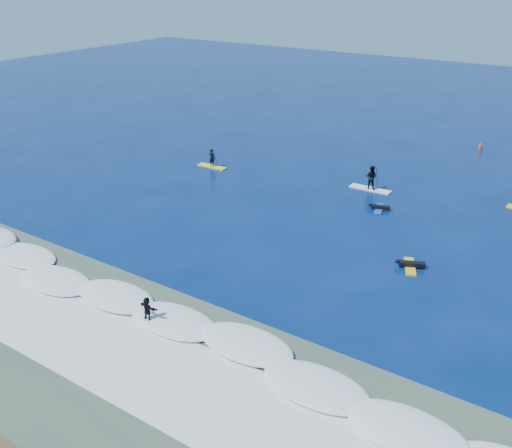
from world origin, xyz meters
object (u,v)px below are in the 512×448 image
Objects in this scene: sup_paddler_center at (371,179)px; prone_paddler_near at (410,265)px; sup_paddler_left at (212,161)px; prone_paddler_far at (379,208)px; wave_surfer at (147,310)px; marker_buoy at (480,147)px.

sup_paddler_center reaches higher than prone_paddler_near.
prone_paddler_far is at bearing -3.83° from sup_paddler_left.
wave_surfer reaches higher than prone_paddler_near.
sup_paddler_center is at bearing 9.73° from sup_paddler_left.
prone_paddler_far is at bearing 10.70° from prone_paddler_near.
sup_paddler_center is at bearing 10.06° from prone_paddler_near.
marker_buoy is at bearing 73.31° from sup_paddler_center.
prone_paddler_far is (15.64, -0.77, -0.45)m from sup_paddler_left.
prone_paddler_near is at bearing -56.57° from sup_paddler_center.
sup_paddler_center is at bearing 87.90° from wave_surfer.
prone_paddler_far is 19.92m from wave_surfer.
marker_buoy reaches higher than prone_paddler_far.
wave_surfer is (-1.67, -22.88, -0.09)m from sup_paddler_center.
marker_buoy is at bearing 43.84° from sup_paddler_left.
wave_surfer is 38.65m from marker_buoy.
sup_paddler_center is 15.93m from marker_buoy.
prone_paddler_near reaches higher than prone_paddler_far.
sup_paddler_center is 1.61× the size of prone_paddler_far.
wave_surfer is at bearing -99.08° from marker_buoy.
sup_paddler_center is at bearing -106.16° from marker_buoy.
sup_paddler_center is 4.23× the size of marker_buoy.
prone_paddler_near is at bearing -84.39° from marker_buoy.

